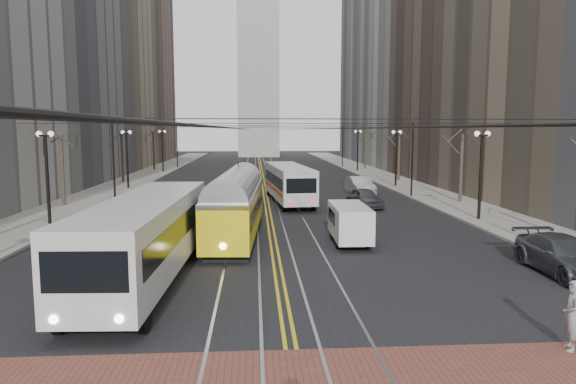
{
  "coord_description": "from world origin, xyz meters",
  "views": [
    {
      "loc": [
        -0.95,
        -14.3,
        5.96
      ],
      "look_at": [
        0.63,
        9.96,
        3.0
      ],
      "focal_mm": 32.0,
      "sensor_mm": 36.0,
      "label": 1
    }
  ],
  "objects": [
    {
      "name": "ground",
      "position": [
        0.0,
        0.0,
        0.0
      ],
      "size": [
        260.0,
        260.0,
        0.0
      ],
      "primitive_type": "plane",
      "color": "black",
      "rests_on": "ground"
    },
    {
      "name": "sidewalk_left",
      "position": [
        -15.0,
        45.0,
        0.07
      ],
      "size": [
        5.0,
        140.0,
        0.15
      ],
      "primitive_type": "cube",
      "color": "gray",
      "rests_on": "ground"
    },
    {
      "name": "sidewalk_right",
      "position": [
        15.0,
        45.0,
        0.07
      ],
      "size": [
        5.0,
        140.0,
        0.15
      ],
      "primitive_type": "cube",
      "color": "gray",
      "rests_on": "ground"
    },
    {
      "name": "streetcar_rails",
      "position": [
        0.0,
        45.0,
        0.0
      ],
      "size": [
        4.8,
        130.0,
        0.02
      ],
      "primitive_type": "cube",
      "color": "gray",
      "rests_on": "ground"
    },
    {
      "name": "centre_lines",
      "position": [
        0.0,
        45.0,
        0.01
      ],
      "size": [
        0.42,
        130.0,
        0.01
      ],
      "primitive_type": "cube",
      "color": "gold",
      "rests_on": "ground"
    },
    {
      "name": "building_left_mid",
      "position": [
        -25.5,
        46.0,
        17.0
      ],
      "size": [
        16.0,
        20.0,
        34.0
      ],
      "primitive_type": "cube",
      "color": "slate",
      "rests_on": "ground"
    },
    {
      "name": "building_left_far",
      "position": [
        -25.5,
        86.0,
        20.0
      ],
      "size": [
        16.0,
        20.0,
        40.0
      ],
      "primitive_type": "cube",
      "color": "brown",
      "rests_on": "ground"
    },
    {
      "name": "building_right_mid",
      "position": [
        25.5,
        46.0,
        17.0
      ],
      "size": [
        16.0,
        20.0,
        34.0
      ],
      "primitive_type": "cube",
      "color": "brown",
      "rests_on": "ground"
    },
    {
      "name": "building_right_far",
      "position": [
        25.5,
        86.0,
        20.0
      ],
      "size": [
        16.0,
        20.0,
        40.0
      ],
      "primitive_type": "cube",
      "color": "slate",
      "rests_on": "ground"
    },
    {
      "name": "lamp_posts",
      "position": [
        -0.0,
        28.75,
        2.8
      ],
      "size": [
        27.6,
        57.2,
        5.6
      ],
      "color": "black",
      "rests_on": "ground"
    },
    {
      "name": "street_trees",
      "position": [
        0.0,
        35.25,
        2.8
      ],
      "size": [
        31.68,
        53.28,
        5.6
      ],
      "color": "#382D23",
      "rests_on": "ground"
    },
    {
      "name": "trolley_wires",
      "position": [
        0.0,
        34.83,
        3.77
      ],
      "size": [
        25.96,
        120.0,
        6.6
      ],
      "color": "black",
      "rests_on": "ground"
    },
    {
      "name": "transit_bus",
      "position": [
        -5.23,
        5.86,
        1.64
      ],
      "size": [
        3.29,
        13.23,
        3.28
      ],
      "primitive_type": "cube",
      "rotation": [
        0.0,
        0.0,
        -0.04
      ],
      "color": "silver",
      "rests_on": "ground"
    },
    {
      "name": "streetcar",
      "position": [
        -1.99,
        14.04,
        1.47
      ],
      "size": [
        3.07,
        12.61,
        2.94
      ],
      "primitive_type": "cube",
      "rotation": [
        0.0,
        0.0,
        -0.06
      ],
      "color": "yellow",
      "rests_on": "ground"
    },
    {
      "name": "rear_bus",
      "position": [
        1.8,
        27.25,
        1.52
      ],
      "size": [
        3.58,
        11.83,
        3.04
      ],
      "primitive_type": "cube",
      "rotation": [
        0.0,
        0.0,
        0.09
      ],
      "color": "silver",
      "rests_on": "ground"
    },
    {
      "name": "cargo_van",
      "position": [
        4.0,
        11.94,
        1.01
      ],
      "size": [
        1.87,
        4.62,
        2.03
      ],
      "primitive_type": "cube",
      "rotation": [
        0.0,
        0.0,
        -0.02
      ],
      "color": "silver",
      "rests_on": "ground"
    },
    {
      "name": "sedan_grey",
      "position": [
        7.5,
        24.4,
        0.75
      ],
      "size": [
        2.46,
        4.61,
        1.49
      ],
      "primitive_type": "imported",
      "rotation": [
        0.0,
        0.0,
        0.17
      ],
      "color": "#43464B",
      "rests_on": "ground"
    },
    {
      "name": "sedan_silver",
      "position": [
        8.66,
        31.92,
        0.85
      ],
      "size": [
        2.1,
        5.23,
        1.69
      ],
      "primitive_type": "imported",
      "rotation": [
        0.0,
        0.0,
        0.06
      ],
      "color": "#9C9DA3",
      "rests_on": "ground"
    },
    {
      "name": "sedan_parked",
      "position": [
        11.8,
        5.67,
        0.78
      ],
      "size": [
        2.23,
        5.37,
        1.55
      ],
      "primitive_type": "imported",
      "rotation": [
        0.0,
        0.0,
        -0.01
      ],
      "color": "#3C3E43",
      "rests_on": "ground"
    },
    {
      "name": "pedestrian_b",
      "position": [
        7.57,
        -1.5,
        0.98
      ],
      "size": [
        0.67,
        0.82,
        1.94
      ],
      "primitive_type": "imported",
      "rotation": [
        0.0,
        0.0,
        4.38
      ],
      "color": "gray",
      "rests_on": "crosswalk_band"
    }
  ]
}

